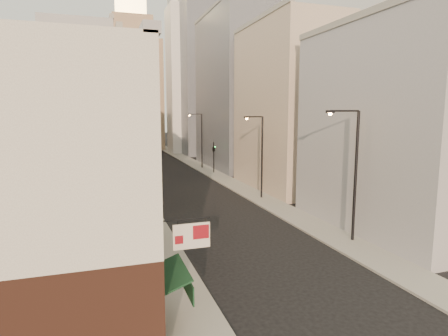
# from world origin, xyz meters

# --- Properties ---
(sidewalk_left) EXTENTS (3.00, 140.00, 0.15)m
(sidewalk_left) POSITION_xyz_m (-6.50, 55.00, 0.07)
(sidewalk_left) COLOR gray
(sidewalk_left) RESTS_ON ground
(sidewalk_right) EXTENTS (3.00, 140.00, 0.15)m
(sidewalk_right) POSITION_xyz_m (6.50, 55.00, 0.07)
(sidewalk_right) COLOR gray
(sidewalk_right) RESTS_ON ground
(near_building_left) EXTENTS (8.30, 23.04, 12.30)m
(near_building_left) POSITION_xyz_m (-10.99, 9.00, 6.02)
(near_building_left) COLOR #532E22
(near_building_left) RESTS_ON ground
(left_bldg_beige) EXTENTS (8.00, 12.00, 16.00)m
(left_bldg_beige) POSITION_xyz_m (-12.00, 26.00, 8.00)
(left_bldg_beige) COLOR tan
(left_bldg_beige) RESTS_ON ground
(left_bldg_grey) EXTENTS (8.00, 16.00, 20.00)m
(left_bldg_grey) POSITION_xyz_m (-12.00, 42.00, 10.00)
(left_bldg_grey) COLOR #A0A0A6
(left_bldg_grey) RESTS_ON ground
(left_bldg_tan) EXTENTS (8.00, 18.00, 17.00)m
(left_bldg_tan) POSITION_xyz_m (-12.00, 60.00, 8.50)
(left_bldg_tan) COLOR #8C7054
(left_bldg_tan) RESTS_ON ground
(left_bldg_wingrid) EXTENTS (8.00, 20.00, 24.00)m
(left_bldg_wingrid) POSITION_xyz_m (-12.00, 80.00, 12.00)
(left_bldg_wingrid) COLOR gray
(left_bldg_wingrid) RESTS_ON ground
(right_bldg_grey) EXTENTS (8.00, 16.00, 16.00)m
(right_bldg_grey) POSITION_xyz_m (12.00, 12.00, 8.00)
(right_bldg_grey) COLOR #A0A0A6
(right_bldg_grey) RESTS_ON ground
(right_bldg_beige) EXTENTS (8.00, 16.00, 20.00)m
(right_bldg_beige) POSITION_xyz_m (12.00, 30.00, 10.00)
(right_bldg_beige) COLOR tan
(right_bldg_beige) RESTS_ON ground
(right_bldg_wingrid) EXTENTS (8.00, 20.00, 26.00)m
(right_bldg_wingrid) POSITION_xyz_m (12.00, 50.00, 13.00)
(right_bldg_wingrid) COLOR gray
(right_bldg_wingrid) RESTS_ON ground
(highrise) EXTENTS (21.00, 23.00, 51.20)m
(highrise) POSITION_xyz_m (18.00, 78.00, 25.66)
(highrise) COLOR gray
(highrise) RESTS_ON ground
(clock_tower) EXTENTS (14.00, 14.00, 44.90)m
(clock_tower) POSITION_xyz_m (-1.00, 92.00, 17.63)
(clock_tower) COLOR #8C7054
(clock_tower) RESTS_ON ground
(white_tower) EXTENTS (8.00, 8.00, 41.50)m
(white_tower) POSITION_xyz_m (10.00, 78.00, 18.61)
(white_tower) COLOR silver
(white_tower) RESTS_ON ground
(streetlamp_near) EXTENTS (2.49, 0.62, 9.54)m
(streetlamp_near) POSITION_xyz_m (6.98, 10.23, 5.45)
(streetlamp_near) COLOR black
(streetlamp_near) RESTS_ON ground
(streetlamp_mid) EXTENTS (2.36, 0.59, 9.04)m
(streetlamp_mid) POSITION_xyz_m (6.43, 25.19, 5.17)
(streetlamp_mid) COLOR black
(streetlamp_mid) RESTS_ON ground
(streetlamp_far) EXTENTS (2.36, 0.97, 9.33)m
(streetlamp_far) POSITION_xyz_m (6.26, 50.05, 5.33)
(streetlamp_far) COLOR black
(streetlamp_far) RESTS_ON ground
(traffic_light_left) EXTENTS (0.59, 0.52, 5.00)m
(traffic_light_left) POSITION_xyz_m (-5.97, 39.97, 3.56)
(traffic_light_left) COLOR black
(traffic_light_left) RESTS_ON ground
(traffic_light_right) EXTENTS (0.82, 0.82, 5.00)m
(traffic_light_right) POSITION_xyz_m (6.80, 44.01, 3.93)
(traffic_light_right) COLOR black
(traffic_light_right) RESTS_ON ground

